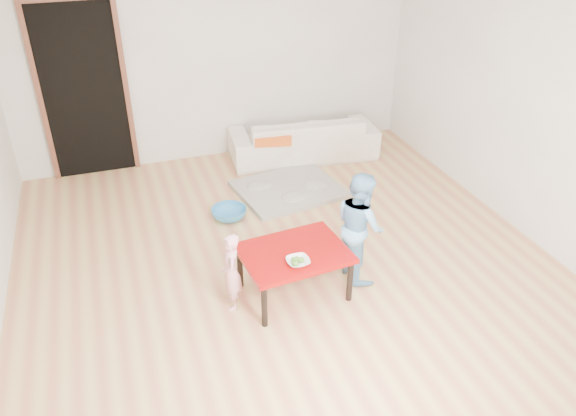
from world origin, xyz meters
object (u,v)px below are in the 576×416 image
bowl (298,262)px  child_pink (231,272)px  red_table (294,272)px  basin (229,213)px  child_blue (360,226)px  sofa (303,137)px

bowl → child_pink: child_pink is taller
red_table → basin: (-0.24, 1.42, -0.16)m
red_table → child_blue: child_blue is taller
bowl → child_blue: bearing=21.5°
red_table → basin: bearing=99.7°
red_table → child_pink: (-0.56, 0.01, 0.13)m
red_table → bowl: (-0.03, -0.18, 0.25)m
bowl → child_pink: bearing=160.3°
bowl → basin: (-0.21, 1.60, -0.41)m
sofa → red_table: sofa is taller
red_table → basin: size_ratio=2.34×
sofa → child_blue: 2.59m
red_table → basin: red_table is taller
sofa → basin: 1.79m
child_pink → basin: (0.31, 1.41, -0.30)m
child_blue → bowl: bearing=109.0°
child_blue → basin: child_blue is taller
red_table → basin: 1.45m
red_table → bowl: 0.31m
bowl → child_blue: child_blue is taller
child_pink → sofa: bearing=157.0°
bowl → child_pink: (-0.52, 0.19, -0.11)m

